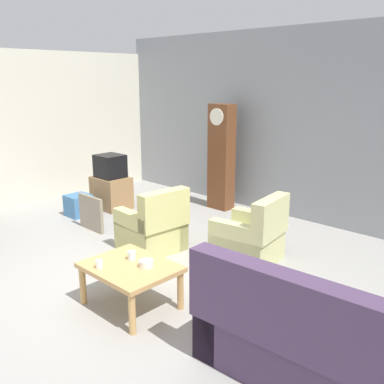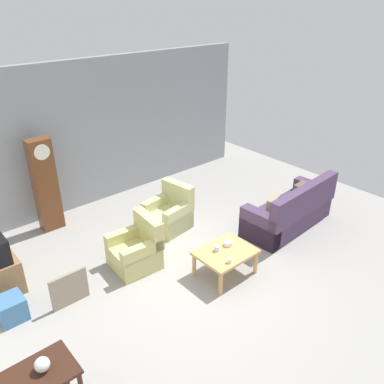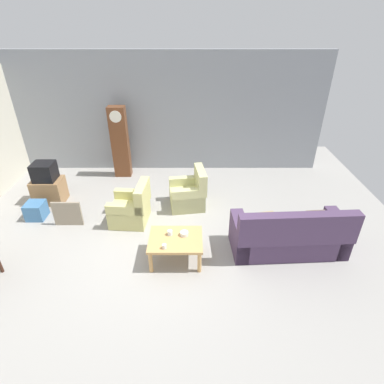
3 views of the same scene
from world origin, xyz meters
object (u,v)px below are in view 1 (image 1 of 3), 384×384
(cup_blue_rimmed, at_px, (132,255))
(framed_picture_leaning, at_px, (91,213))
(cup_white_porcelain, at_px, (99,264))
(armchair_olive_far, at_px, (251,239))
(tv_crt, at_px, (110,166))
(storage_box_blue, at_px, (79,205))
(bowl_white_stacked, at_px, (146,263))
(tv_stand_cabinet, at_px, (111,193))
(coffee_table_wood, at_px, (130,271))
(grandfather_clock, at_px, (221,157))
(couch_floral, at_px, (325,351))
(armchair_olive_near, at_px, (153,229))

(cup_blue_rimmed, bearing_deg, framed_picture_leaning, 156.90)
(cup_white_porcelain, bearing_deg, armchair_olive_far, 79.27)
(tv_crt, xyz_separation_m, storage_box_blue, (-0.04, -0.69, -0.62))
(storage_box_blue, bearing_deg, bowl_white_stacked, -20.49)
(tv_stand_cabinet, distance_m, storage_box_blue, 0.70)
(coffee_table_wood, distance_m, grandfather_clock, 3.84)
(bowl_white_stacked, bearing_deg, grandfather_clock, 118.15)
(tv_stand_cabinet, height_order, bowl_white_stacked, tv_stand_cabinet)
(grandfather_clock, height_order, tv_crt, grandfather_clock)
(couch_floral, height_order, cup_white_porcelain, couch_floral)
(storage_box_blue, bearing_deg, armchair_olive_near, -3.32)
(armchair_olive_near, bearing_deg, couch_floral, -17.42)
(armchair_olive_near, height_order, cup_blue_rimmed, armchair_olive_near)
(framed_picture_leaning, height_order, cup_white_porcelain, framed_picture_leaning)
(tv_crt, xyz_separation_m, cup_white_porcelain, (2.93, -2.28, -0.29))
(tv_crt, bearing_deg, couch_floral, -18.92)
(tv_stand_cabinet, bearing_deg, storage_box_blue, -93.69)
(armchair_olive_far, xyz_separation_m, tv_crt, (-3.33, 0.17, 0.50))
(coffee_table_wood, height_order, cup_white_porcelain, cup_white_porcelain)
(framed_picture_leaning, bearing_deg, armchair_olive_near, 6.15)
(tv_crt, bearing_deg, grandfather_clock, 43.71)
(armchair_olive_near, distance_m, armchair_olive_far, 1.39)
(cup_white_porcelain, distance_m, bowl_white_stacked, 0.49)
(coffee_table_wood, relative_size, cup_blue_rimmed, 10.32)
(armchair_olive_near, relative_size, coffee_table_wood, 0.96)
(armchair_olive_far, relative_size, tv_crt, 1.92)
(tv_crt, relative_size, storage_box_blue, 1.23)
(coffee_table_wood, height_order, cup_blue_rimmed, cup_blue_rimmed)
(grandfather_clock, bearing_deg, cup_white_porcelain, -68.51)
(cup_blue_rimmed, xyz_separation_m, bowl_white_stacked, (0.26, -0.01, -0.01))
(grandfather_clock, bearing_deg, tv_stand_cabinet, -136.29)
(armchair_olive_near, relative_size, tv_crt, 1.92)
(armchair_olive_near, distance_m, cup_white_porcelain, 1.70)
(armchair_olive_near, height_order, grandfather_clock, grandfather_clock)
(armchair_olive_near, xyz_separation_m, grandfather_clock, (-0.62, 2.22, 0.67))
(tv_crt, distance_m, bowl_white_stacked, 3.80)
(couch_floral, relative_size, tv_crt, 4.47)
(armchair_olive_near, height_order, bowl_white_stacked, armchair_olive_near)
(grandfather_clock, distance_m, bowl_white_stacked, 3.81)
(grandfather_clock, distance_m, tv_stand_cabinet, 2.15)
(coffee_table_wood, xyz_separation_m, grandfather_clock, (-1.63, 3.43, 0.56))
(grandfather_clock, xyz_separation_m, cup_blue_rimmed, (1.53, -3.33, -0.45))
(grandfather_clock, bearing_deg, couch_floral, -40.56)
(coffee_table_wood, xyz_separation_m, cup_white_porcelain, (-0.18, -0.26, 0.11))
(coffee_table_wood, distance_m, tv_crt, 3.73)
(couch_floral, bearing_deg, bowl_white_stacked, -176.12)
(couch_floral, bearing_deg, cup_white_porcelain, -167.92)
(armchair_olive_far, bearing_deg, storage_box_blue, -171.38)
(bowl_white_stacked, bearing_deg, tv_stand_cabinet, 149.51)
(couch_floral, relative_size, framed_picture_leaning, 3.57)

